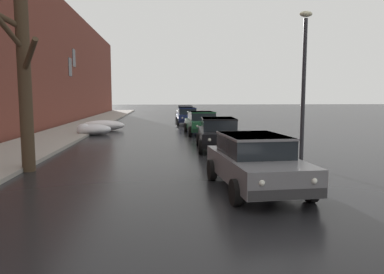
{
  "coord_description": "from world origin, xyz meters",
  "views": [
    {
      "loc": [
        0.02,
        -2.0,
        2.43
      ],
      "look_at": [
        0.84,
        8.14,
        1.28
      ],
      "focal_mm": 34.37,
      "sensor_mm": 36.0,
      "label": 1
    }
  ],
  "objects_px": {
    "bare_tree_second_along_sidewalk": "(21,55)",
    "street_lamp_post": "(304,80)",
    "sedan_darkblue_parked_far_down_block": "(187,116)",
    "sedan_green_parked_kerbside_mid": "(202,122)",
    "sedan_grey_approaching_near_lane": "(255,161)",
    "sedan_silver_queued_behind_truck": "(185,112)",
    "sedan_black_parked_kerbside_close": "(219,133)"
  },
  "relations": [
    {
      "from": "street_lamp_post",
      "to": "sedan_black_parked_kerbside_close",
      "type": "bearing_deg",
      "value": 119.13
    },
    {
      "from": "sedan_darkblue_parked_far_down_block",
      "to": "sedan_silver_queued_behind_truck",
      "type": "distance_m",
      "value": 7.37
    },
    {
      "from": "sedan_black_parked_kerbside_close",
      "to": "sedan_green_parked_kerbside_mid",
      "type": "bearing_deg",
      "value": 90.42
    },
    {
      "from": "sedan_green_parked_kerbside_mid",
      "to": "sedan_darkblue_parked_far_down_block",
      "type": "relative_size",
      "value": 1.07
    },
    {
      "from": "bare_tree_second_along_sidewalk",
      "to": "sedan_green_parked_kerbside_mid",
      "type": "distance_m",
      "value": 13.48
    },
    {
      "from": "sedan_green_parked_kerbside_mid",
      "to": "sedan_darkblue_parked_far_down_block",
      "type": "xyz_separation_m",
      "value": [
        -0.41,
        7.77,
        -0.0
      ]
    },
    {
      "from": "sedan_darkblue_parked_far_down_block",
      "to": "street_lamp_post",
      "type": "distance_m",
      "value": 18.94
    },
    {
      "from": "street_lamp_post",
      "to": "bare_tree_second_along_sidewalk",
      "type": "bearing_deg",
      "value": -177.61
    },
    {
      "from": "sedan_darkblue_parked_far_down_block",
      "to": "bare_tree_second_along_sidewalk",
      "type": "bearing_deg",
      "value": -108.78
    },
    {
      "from": "sedan_grey_approaching_near_lane",
      "to": "sedan_silver_queued_behind_truck",
      "type": "height_order",
      "value": "same"
    },
    {
      "from": "bare_tree_second_along_sidewalk",
      "to": "sedan_green_parked_kerbside_mid",
      "type": "height_order",
      "value": "bare_tree_second_along_sidewalk"
    },
    {
      "from": "sedan_black_parked_kerbside_close",
      "to": "sedan_darkblue_parked_far_down_block",
      "type": "distance_m",
      "value": 14.49
    },
    {
      "from": "sedan_darkblue_parked_far_down_block",
      "to": "sedan_green_parked_kerbside_mid",
      "type": "bearing_deg",
      "value": -87.02
    },
    {
      "from": "sedan_black_parked_kerbside_close",
      "to": "street_lamp_post",
      "type": "distance_m",
      "value": 5.22
    },
    {
      "from": "sedan_darkblue_parked_far_down_block",
      "to": "street_lamp_post",
      "type": "relative_size",
      "value": 0.77
    },
    {
      "from": "sedan_green_parked_kerbside_mid",
      "to": "street_lamp_post",
      "type": "bearing_deg",
      "value": -77.78
    },
    {
      "from": "street_lamp_post",
      "to": "sedan_darkblue_parked_far_down_block",
      "type": "bearing_deg",
      "value": 98.41
    },
    {
      "from": "sedan_darkblue_parked_far_down_block",
      "to": "sedan_grey_approaching_near_lane",
      "type": "bearing_deg",
      "value": -89.24
    },
    {
      "from": "bare_tree_second_along_sidewalk",
      "to": "sedan_silver_queued_behind_truck",
      "type": "height_order",
      "value": "bare_tree_second_along_sidewalk"
    },
    {
      "from": "sedan_black_parked_kerbside_close",
      "to": "sedan_green_parked_kerbside_mid",
      "type": "xyz_separation_m",
      "value": [
        -0.05,
        6.72,
        0.0
      ]
    },
    {
      "from": "sedan_grey_approaching_near_lane",
      "to": "street_lamp_post",
      "type": "relative_size",
      "value": 0.8
    },
    {
      "from": "sedan_green_parked_kerbside_mid",
      "to": "sedan_silver_queued_behind_truck",
      "type": "bearing_deg",
      "value": 90.4
    },
    {
      "from": "bare_tree_second_along_sidewalk",
      "to": "street_lamp_post",
      "type": "bearing_deg",
      "value": 2.39
    },
    {
      "from": "sedan_darkblue_parked_far_down_block",
      "to": "sedan_silver_queued_behind_truck",
      "type": "relative_size",
      "value": 0.98
    },
    {
      "from": "sedan_green_parked_kerbside_mid",
      "to": "sedan_grey_approaching_near_lane",
      "type": "bearing_deg",
      "value": -90.48
    },
    {
      "from": "sedan_black_parked_kerbside_close",
      "to": "bare_tree_second_along_sidewalk",
      "type": "bearing_deg",
      "value": -146.89
    },
    {
      "from": "sedan_green_parked_kerbside_mid",
      "to": "street_lamp_post",
      "type": "relative_size",
      "value": 0.82
    },
    {
      "from": "sedan_black_parked_kerbside_close",
      "to": "sedan_darkblue_parked_far_down_block",
      "type": "bearing_deg",
      "value": 91.8
    },
    {
      "from": "bare_tree_second_along_sidewalk",
      "to": "sedan_silver_queued_behind_truck",
      "type": "relative_size",
      "value": 1.75
    },
    {
      "from": "sedan_black_parked_kerbside_close",
      "to": "street_lamp_post",
      "type": "relative_size",
      "value": 0.82
    },
    {
      "from": "sedan_silver_queued_behind_truck",
      "to": "street_lamp_post",
      "type": "relative_size",
      "value": 0.79
    },
    {
      "from": "bare_tree_second_along_sidewalk",
      "to": "sedan_black_parked_kerbside_close",
      "type": "height_order",
      "value": "bare_tree_second_along_sidewalk"
    }
  ]
}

